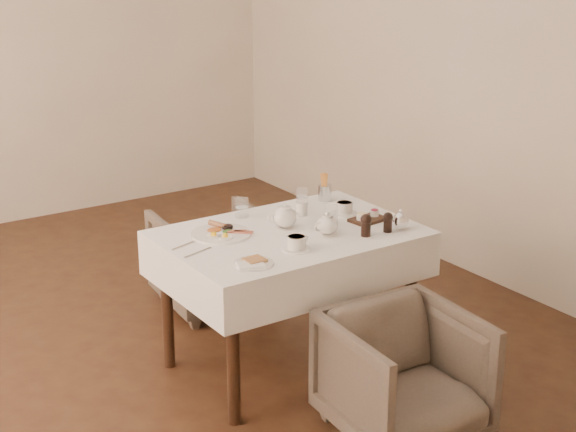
# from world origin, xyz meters

# --- Properties ---
(table) EXTENTS (1.28, 0.88, 0.75)m
(table) POSITION_xyz_m (0.50, -0.68, 0.64)
(table) COLOR black
(table) RESTS_ON ground
(armchair_near) EXTENTS (0.68, 0.69, 0.59)m
(armchair_near) POSITION_xyz_m (0.57, -1.52, 0.29)
(armchair_near) COLOR brown
(armchair_near) RESTS_ON ground
(armchair_far) EXTENTS (0.69, 0.71, 0.60)m
(armchair_far) POSITION_xyz_m (0.55, 0.24, 0.30)
(armchair_far) COLOR brown
(armchair_far) RESTS_ON ground
(breakfast_plate) EXTENTS (0.30, 0.30, 0.04)m
(breakfast_plate) POSITION_xyz_m (0.19, -0.52, 0.77)
(breakfast_plate) COLOR white
(breakfast_plate) RESTS_ON table
(side_plate) EXTENTS (0.20, 0.18, 0.02)m
(side_plate) POSITION_xyz_m (0.11, -0.96, 0.76)
(side_plate) COLOR white
(side_plate) RESTS_ON table
(teapot_centre) EXTENTS (0.20, 0.18, 0.13)m
(teapot_centre) POSITION_xyz_m (0.52, -0.61, 0.82)
(teapot_centre) COLOR white
(teapot_centre) RESTS_ON table
(teapot_front) EXTENTS (0.16, 0.13, 0.12)m
(teapot_front) POSITION_xyz_m (0.63, -0.82, 0.82)
(teapot_front) COLOR white
(teapot_front) RESTS_ON table
(creamer) EXTENTS (0.08, 0.08, 0.07)m
(creamer) POSITION_xyz_m (0.70, -0.49, 0.79)
(creamer) COLOR white
(creamer) RESTS_ON table
(teacup_near) EXTENTS (0.14, 0.14, 0.07)m
(teacup_near) POSITION_xyz_m (0.38, -0.91, 0.79)
(teacup_near) COLOR white
(teacup_near) RESTS_ON table
(teacup_far) EXTENTS (0.14, 0.14, 0.07)m
(teacup_far) POSITION_xyz_m (0.90, -0.61, 0.79)
(teacup_far) COLOR white
(teacup_far) RESTS_ON table
(glass_left) EXTENTS (0.08, 0.08, 0.10)m
(glass_left) POSITION_xyz_m (0.42, -0.34, 0.81)
(glass_left) COLOR silver
(glass_left) RESTS_ON table
(glass_mid) EXTENTS (0.08, 0.08, 0.10)m
(glass_mid) POSITION_xyz_m (0.75, -0.70, 0.80)
(glass_mid) COLOR silver
(glass_mid) RESTS_ON table
(glass_right) EXTENTS (0.08, 0.08, 0.09)m
(glass_right) POSITION_xyz_m (0.81, -0.35, 0.80)
(glass_right) COLOR silver
(glass_right) RESTS_ON table
(condiment_board) EXTENTS (0.20, 0.14, 0.05)m
(condiment_board) POSITION_xyz_m (0.94, -0.77, 0.77)
(condiment_board) COLOR black
(condiment_board) RESTS_ON table
(pepper_mill_left) EXTENTS (0.07, 0.07, 0.12)m
(pepper_mill_left) POSITION_xyz_m (0.78, -0.94, 0.81)
(pepper_mill_left) COLOR black
(pepper_mill_left) RESTS_ON table
(pepper_mill_right) EXTENTS (0.05, 0.05, 0.11)m
(pepper_mill_right) POSITION_xyz_m (0.92, -0.96, 0.81)
(pepper_mill_right) COLOR black
(pepper_mill_right) RESTS_ON table
(silver_pot) EXTENTS (0.11, 0.09, 0.11)m
(silver_pot) POSITION_xyz_m (1.00, -0.96, 0.81)
(silver_pot) COLOR white
(silver_pot) RESTS_ON table
(fries_cup) EXTENTS (0.08, 0.08, 0.16)m
(fries_cup) POSITION_xyz_m (0.97, -0.35, 0.83)
(fries_cup) COLOR silver
(fries_cup) RESTS_ON table
(cutlery_fork) EXTENTS (0.20, 0.08, 0.00)m
(cutlery_fork) POSITION_xyz_m (-0.02, -0.56, 0.76)
(cutlery_fork) COLOR silver
(cutlery_fork) RESTS_ON table
(cutlery_knife) EXTENTS (0.17, 0.07, 0.00)m
(cutlery_knife) POSITION_xyz_m (-0.03, -0.68, 0.76)
(cutlery_knife) COLOR silver
(cutlery_knife) RESTS_ON table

